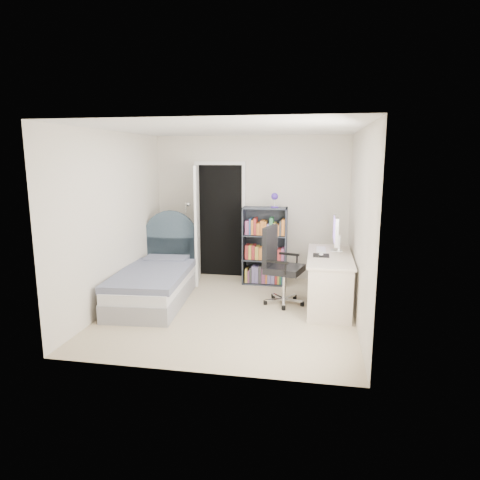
% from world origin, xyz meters
% --- Properties ---
extents(room_shell, '(3.50, 3.70, 2.60)m').
position_xyz_m(room_shell, '(0.00, 0.00, 1.25)').
color(room_shell, tan).
rests_on(room_shell, ground).
extents(door, '(0.92, 0.82, 2.06)m').
position_xyz_m(door, '(-0.76, 1.52, 1.03)').
color(door, black).
rests_on(door, ground).
extents(bed, '(1.10, 2.10, 1.25)m').
position_xyz_m(bed, '(-1.22, 0.28, 0.28)').
color(bed, gray).
rests_on(bed, ground).
extents(nightstand, '(0.37, 0.37, 0.56)m').
position_xyz_m(nightstand, '(-1.27, 1.61, 0.36)').
color(nightstand, tan).
rests_on(nightstand, ground).
extents(floor_lamp, '(0.20, 0.20, 1.37)m').
position_xyz_m(floor_lamp, '(-1.08, 1.49, 0.56)').
color(floor_lamp, silver).
rests_on(floor_lamp, ground).
extents(bookcase, '(0.74, 0.32, 1.56)m').
position_xyz_m(bookcase, '(0.31, 1.38, 0.60)').
color(bookcase, '#343B47').
rests_on(bookcase, ground).
extents(desk, '(0.62, 1.56, 1.28)m').
position_xyz_m(desk, '(1.36, 0.46, 0.42)').
color(desk, beige).
rests_on(desk, ground).
extents(office_chair, '(0.63, 0.65, 1.15)m').
position_xyz_m(office_chair, '(0.62, 0.46, 0.63)').
color(office_chair, silver).
rests_on(office_chair, ground).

